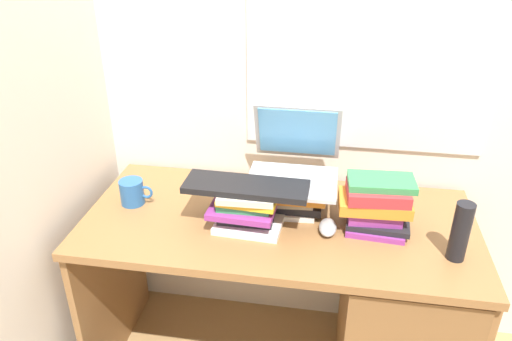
{
  "coord_description": "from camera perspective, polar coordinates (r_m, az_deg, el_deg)",
  "views": [
    {
      "loc": [
        0.16,
        -1.48,
        1.71
      ],
      "look_at": [
        -0.09,
        0.02,
        0.91
      ],
      "focal_mm": 35.0,
      "sensor_mm": 36.0,
      "label": 1
    }
  ],
  "objects": [
    {
      "name": "wall_back",
      "position": [
        1.9,
        4.52,
        15.22
      ],
      "size": [
        6.0,
        0.06,
        2.6
      ],
      "color": "silver",
      "rests_on": "ground"
    },
    {
      "name": "wall_left",
      "position": [
        1.81,
        -23.06,
        12.49
      ],
      "size": [
        0.05,
        6.0,
        2.6
      ],
      "primitive_type": "cube",
      "color": "beige",
      "rests_on": "ground"
    },
    {
      "name": "desk",
      "position": [
        1.97,
        12.83,
        -14.82
      ],
      "size": [
        1.39,
        0.64,
        0.73
      ],
      "color": "olive",
      "rests_on": "ground"
    },
    {
      "name": "book_stack_tall",
      "position": [
        1.8,
        4.01,
        -3.02
      ],
      "size": [
        0.25,
        0.17,
        0.12
      ],
      "color": "white",
      "rests_on": "desk"
    },
    {
      "name": "book_stack_keyboard_riser",
      "position": [
        1.72,
        -1.05,
        -4.28
      ],
      "size": [
        0.26,
        0.19,
        0.14
      ],
      "color": "white",
      "rests_on": "desk"
    },
    {
      "name": "book_stack_side",
      "position": [
        1.74,
        13.59,
        -3.82
      ],
      "size": [
        0.25,
        0.18,
        0.19
      ],
      "color": "#8C338C",
      "rests_on": "desk"
    },
    {
      "name": "laptop",
      "position": [
        1.81,
        4.39,
        1.18
      ],
      "size": [
        0.32,
        0.33,
        0.24
      ],
      "color": "#B7BABF",
      "rests_on": "book_stack_tall"
    },
    {
      "name": "keyboard",
      "position": [
        1.68,
        -1.13,
        -1.85
      ],
      "size": [
        0.42,
        0.15,
        0.02
      ],
      "primitive_type": "cube",
      "rotation": [
        0.0,
        0.0,
        -0.03
      ],
      "color": "black",
      "rests_on": "book_stack_keyboard_riser"
    },
    {
      "name": "computer_mouse",
      "position": [
        1.73,
        8.2,
        -6.45
      ],
      "size": [
        0.06,
        0.1,
        0.04
      ],
      "primitive_type": "ellipsoid",
      "color": "#A5A8AD",
      "rests_on": "desk"
    },
    {
      "name": "mug",
      "position": [
        1.91,
        -13.95,
        -2.4
      ],
      "size": [
        0.13,
        0.09,
        0.09
      ],
      "color": "#265999",
      "rests_on": "desk"
    },
    {
      "name": "water_bottle",
      "position": [
        1.67,
        22.33,
        -6.49
      ],
      "size": [
        0.06,
        0.06,
        0.2
      ],
      "primitive_type": "cylinder",
      "color": "black",
      "rests_on": "desk"
    }
  ]
}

